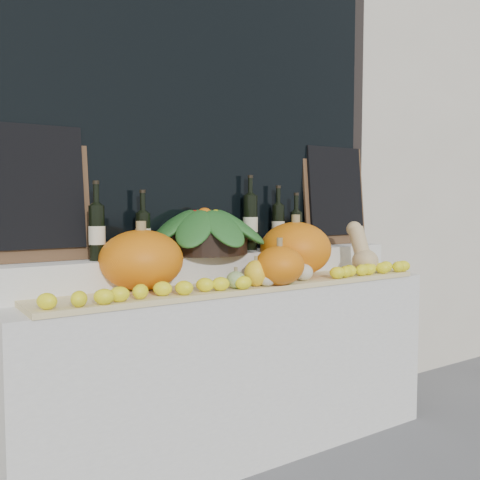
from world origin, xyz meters
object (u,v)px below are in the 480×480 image
object	(u,v)px
pumpkin_left	(141,260)
produce_bowl	(205,230)
pumpkin_right	(296,249)
wine_bottle_tall	(250,222)
butternut_squash	(362,251)

from	to	relation	value
pumpkin_left	produce_bowl	distance (m)	0.46
pumpkin_right	produce_bowl	size ratio (longest dim) A/B	0.57
pumpkin_left	wine_bottle_tall	size ratio (longest dim) A/B	0.92
pumpkin_right	butternut_squash	world-z (taller)	pumpkin_right
wine_bottle_tall	butternut_squash	bearing A→B (deg)	-28.83
pumpkin_right	produce_bowl	xyz separation A→B (m)	(-0.47, 0.18, 0.11)
produce_bowl	wine_bottle_tall	distance (m)	0.32
butternut_squash	wine_bottle_tall	distance (m)	0.67
pumpkin_right	produce_bowl	bearing A→B (deg)	158.57
pumpkin_left	pumpkin_right	world-z (taller)	pumpkin_right
butternut_squash	produce_bowl	bearing A→B (deg)	162.89
pumpkin_left	butternut_squash	distance (m)	1.31
butternut_squash	produce_bowl	world-z (taller)	produce_bowl
pumpkin_left	wine_bottle_tall	xyz separation A→B (m)	(0.74, 0.18, 0.15)
pumpkin_left	pumpkin_right	distance (m)	0.89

